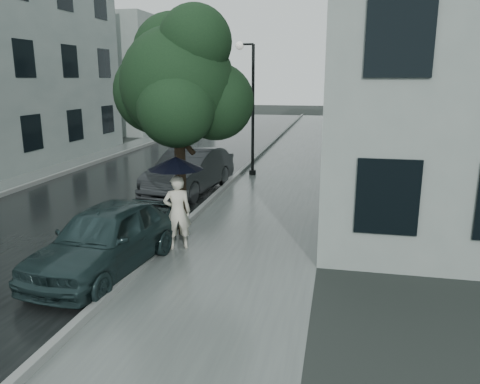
% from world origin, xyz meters
% --- Properties ---
extents(ground, '(120.00, 120.00, 0.00)m').
position_xyz_m(ground, '(0.00, 0.00, 0.00)').
color(ground, black).
rests_on(ground, ground).
extents(sidewalk, '(3.50, 60.00, 0.01)m').
position_xyz_m(sidewalk, '(0.25, 12.00, 0.00)').
color(sidewalk, slate).
rests_on(sidewalk, ground).
extents(kerb_near, '(0.15, 60.00, 0.15)m').
position_xyz_m(kerb_near, '(-1.57, 12.00, 0.07)').
color(kerb_near, slate).
rests_on(kerb_near, ground).
extents(asphalt_road, '(6.85, 60.00, 0.00)m').
position_xyz_m(asphalt_road, '(-5.08, 12.00, 0.00)').
color(asphalt_road, black).
rests_on(asphalt_road, ground).
extents(kerb_far, '(0.15, 60.00, 0.15)m').
position_xyz_m(kerb_far, '(-8.57, 12.00, 0.07)').
color(kerb_far, slate).
rests_on(kerb_far, ground).
extents(sidewalk_far, '(1.70, 60.00, 0.01)m').
position_xyz_m(sidewalk_far, '(-9.50, 12.00, 0.00)').
color(sidewalk_far, '#4C5451').
rests_on(sidewalk_far, ground).
extents(building_near, '(7.02, 36.00, 9.00)m').
position_xyz_m(building_near, '(5.47, 19.50, 4.50)').
color(building_near, gray).
rests_on(building_near, ground).
extents(building_far_b, '(7.02, 18.00, 8.00)m').
position_xyz_m(building_far_b, '(-13.77, 30.00, 4.00)').
color(building_far_b, gray).
rests_on(building_far_b, ground).
extents(pedestrian, '(0.74, 0.63, 1.72)m').
position_xyz_m(pedestrian, '(-1.20, 2.00, 0.87)').
color(pedestrian, beige).
rests_on(pedestrian, sidewalk).
extents(umbrella, '(1.37, 1.37, 1.26)m').
position_xyz_m(umbrella, '(-1.19, 1.98, 2.01)').
color(umbrella, black).
rests_on(umbrella, ground).
extents(street_tree, '(3.52, 3.19, 5.47)m').
position_xyz_m(street_tree, '(-1.45, 3.11, 3.75)').
color(street_tree, '#332619').
rests_on(street_tree, ground).
extents(lamp_post, '(0.85, 0.35, 5.21)m').
position_xyz_m(lamp_post, '(-1.22, 10.68, 2.98)').
color(lamp_post, black).
rests_on(lamp_post, ground).
extents(car_near, '(2.04, 4.19, 1.38)m').
position_xyz_m(car_near, '(-2.20, 0.50, 0.70)').
color(car_near, '#1B2E2F').
rests_on(car_near, ground).
extents(car_far, '(2.11, 4.68, 1.49)m').
position_xyz_m(car_far, '(-2.61, 7.25, 0.75)').
color(car_far, '#272A2C').
rests_on(car_far, ground).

